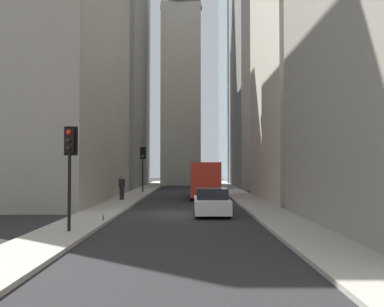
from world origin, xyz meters
TOP-DOWN VIEW (x-y plane):
  - ground_plane at (0.00, 0.00)m, footprint 135.00×135.00m
  - sidewalk_right at (0.00, 4.50)m, footprint 90.00×2.20m
  - sidewalk_left at (0.00, -4.50)m, footprint 90.00×2.20m
  - building_left_far at (28.40, -10.60)m, footprint 14.42×10.50m
  - building_left_midfar at (8.34, -10.59)m, footprint 12.31×10.50m
  - building_right_far at (29.70, 10.60)m, footprint 17.23×10.00m
  - building_right_midfar at (8.56, 10.59)m, footprint 18.06×10.50m
  - church_spire at (34.49, 1.03)m, footprint 5.78×5.78m
  - delivery_truck at (10.94, -1.40)m, footprint 6.46×2.25m
  - sedan_white at (-0.62, -1.40)m, footprint 4.30×1.78m
  - traffic_light_foreground at (-6.98, 4.24)m, footprint 0.43×0.52m
  - traffic_light_midblock at (16.38, 4.15)m, footprint 0.43×0.52m
  - pedestrian at (7.64, 4.66)m, footprint 0.26×0.44m
  - discarded_bottle at (-3.87, 3.61)m, footprint 0.07×0.07m

SIDE VIEW (x-z plane):
  - ground_plane at x=0.00m, z-range 0.00..0.00m
  - sidewalk_right at x=0.00m, z-range 0.00..0.14m
  - sidewalk_left at x=0.00m, z-range 0.00..0.14m
  - discarded_bottle at x=-3.87m, z-range 0.11..0.38m
  - sedan_white at x=-0.62m, z-range -0.04..1.37m
  - pedestrian at x=7.64m, z-range 0.22..1.98m
  - delivery_truck at x=10.94m, z-range 0.04..2.88m
  - traffic_light_foreground at x=-6.98m, z-range 1.06..5.00m
  - traffic_light_midblock at x=16.38m, z-range 1.12..5.30m
  - building_left_midfar at x=8.34m, z-range 0.01..22.94m
  - building_right_midfar at x=8.56m, z-range 0.01..25.76m
  - building_right_far at x=29.70m, z-range 0.00..27.98m
  - building_left_far at x=28.40m, z-range 0.01..33.30m
  - church_spire at x=34.49m, z-range 0.87..39.10m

